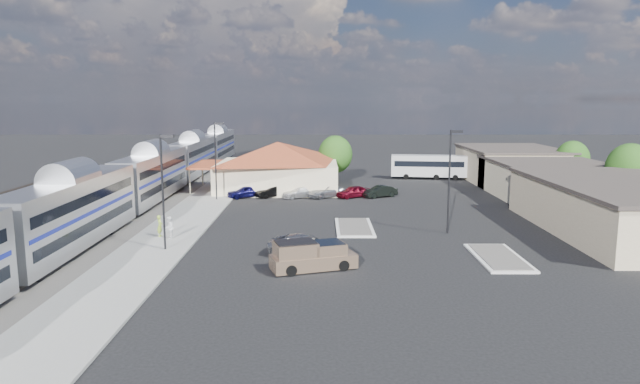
{
  "coord_description": "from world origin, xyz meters",
  "views": [
    {
      "loc": [
        0.91,
        -48.46,
        11.57
      ],
      "look_at": [
        0.89,
        5.21,
        2.8
      ],
      "focal_mm": 32.0,
      "sensor_mm": 36.0,
      "label": 1
    }
  ],
  "objects_px": {
    "station_depot": "(277,166)",
    "coach_bus": "(429,165)",
    "pickup_truck": "(313,256)",
    "suv": "(305,245)"
  },
  "relations": [
    {
      "from": "station_depot",
      "to": "pickup_truck",
      "type": "distance_m",
      "value": 35.11
    },
    {
      "from": "station_depot",
      "to": "coach_bus",
      "type": "xyz_separation_m",
      "value": [
        21.33,
        10.35,
        -1.13
      ]
    },
    {
      "from": "pickup_truck",
      "to": "coach_bus",
      "type": "relative_size",
      "value": 0.56
    },
    {
      "from": "station_depot",
      "to": "suv",
      "type": "bearing_deg",
      "value": -82.01
    },
    {
      "from": "station_depot",
      "to": "coach_bus",
      "type": "bearing_deg",
      "value": 25.87
    },
    {
      "from": "pickup_truck",
      "to": "suv",
      "type": "relative_size",
      "value": 1.11
    },
    {
      "from": "pickup_truck",
      "to": "suv",
      "type": "distance_m",
      "value": 3.73
    },
    {
      "from": "coach_bus",
      "to": "pickup_truck",
      "type": "bearing_deg",
      "value": 167.67
    },
    {
      "from": "suv",
      "to": "coach_bus",
      "type": "relative_size",
      "value": 0.5
    },
    {
      "from": "pickup_truck",
      "to": "suv",
      "type": "bearing_deg",
      "value": -8.07
    }
  ]
}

